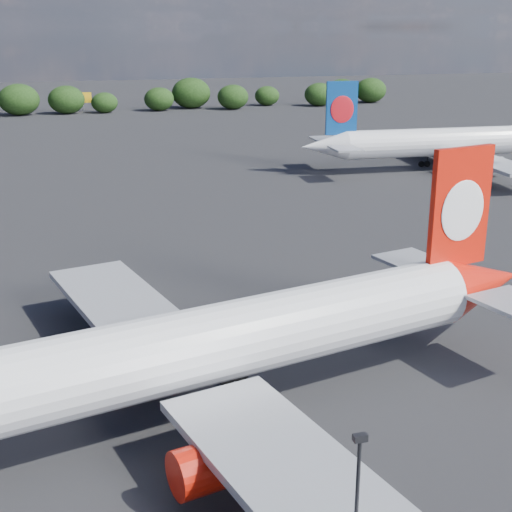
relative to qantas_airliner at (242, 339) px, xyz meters
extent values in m
plane|color=black|center=(-13.24, 54.52, -4.73)|extent=(500.00, 500.00, 0.00)
cylinder|color=white|center=(-1.62, -0.38, 0.15)|extent=(37.25, 13.27, 4.88)
cone|color=red|center=(20.25, 4.77, 0.15)|extent=(8.73, 6.55, 4.88)
cube|color=red|center=(17.40, 4.10, 6.41)|extent=(5.34, 1.71, 8.79)
ellipsoid|color=white|center=(17.46, 3.81, 6.23)|extent=(4.04, 1.13, 4.49)
ellipsoid|color=white|center=(17.33, 4.38, 6.23)|extent=(4.04, 1.13, 4.49)
cube|color=#A0A2A8|center=(17.12, 9.55, 0.54)|extent=(5.62, 6.71, 0.29)
cube|color=#A0A2A8|center=(-0.61, -13.19, -1.41)|extent=(10.66, 20.47, 0.54)
cube|color=#A0A2A8|center=(-6.43, 11.53, -1.41)|extent=(10.66, 20.47, 0.54)
cylinder|color=red|center=(-3.63, -8.88, -2.68)|extent=(5.36, 3.69, 2.64)
cube|color=#A0A2A8|center=(-3.63, -8.88, -2.00)|extent=(2.16, 0.78, 1.17)
cylinder|color=red|center=(-7.22, 6.33, -2.68)|extent=(5.36, 3.69, 2.64)
cube|color=#A0A2A8|center=(-7.22, 6.33, -2.00)|extent=(2.16, 0.78, 1.17)
cylinder|color=black|center=(0.95, -2.79, -3.27)|extent=(0.33, 0.33, 2.44)
cylinder|color=black|center=(0.95, -2.79, -4.19)|extent=(1.15, 0.67, 1.07)
cylinder|color=black|center=(2.00, -2.54, -4.19)|extent=(1.15, 0.67, 1.07)
cylinder|color=black|center=(-0.39, 2.92, -3.27)|extent=(0.33, 0.33, 2.44)
cylinder|color=black|center=(-0.39, 2.92, -4.19)|extent=(1.15, 0.67, 1.07)
cylinder|color=black|center=(0.66, 3.17, -4.19)|extent=(1.15, 0.67, 1.07)
cylinder|color=white|center=(54.42, 68.62, 0.06)|extent=(36.65, 6.85, 4.79)
cone|color=white|center=(32.40, 69.87, 0.06)|extent=(7.93, 5.22, 4.79)
cube|color=navy|center=(35.27, 69.71, 6.20)|extent=(5.29, 0.78, 8.63)
ellipsoid|color=red|center=(35.26, 69.42, 6.03)|extent=(4.03, 0.42, 4.41)
ellipsoid|color=red|center=(35.29, 69.99, 6.03)|extent=(4.03, 0.42, 4.41)
cube|color=#A0A2A8|center=(34.02, 64.50, 0.45)|extent=(4.63, 5.99, 0.29)
cube|color=#A0A2A8|center=(34.61, 75.03, 0.45)|extent=(4.63, 5.99, 0.29)
cube|color=#A0A2A8|center=(55.63, 56.06, -1.47)|extent=(7.31, 19.50, 0.53)
cube|color=#A0A2A8|center=(57.04, 80.95, -1.47)|extent=(7.31, 19.50, 0.53)
cylinder|color=#A0A2A8|center=(57.81, 60.74, -2.72)|extent=(4.93, 2.86, 2.59)
cube|color=#A0A2A8|center=(57.81, 60.74, -2.05)|extent=(2.12, 0.41, 1.15)
cylinder|color=#A0A2A8|center=(58.68, 76.06, -2.72)|extent=(4.93, 2.86, 2.59)
cube|color=#A0A2A8|center=(58.68, 76.06, -2.05)|extent=(2.12, 0.41, 1.15)
cylinder|color=black|center=(52.34, 65.86, -3.29)|extent=(0.28, 0.28, 2.40)
cylinder|color=black|center=(52.34, 65.86, -4.20)|extent=(1.08, 0.49, 1.05)
cylinder|color=black|center=(51.29, 65.91, -4.20)|extent=(1.08, 0.49, 1.05)
cylinder|color=black|center=(52.67, 71.60, -3.29)|extent=(0.28, 0.28, 2.40)
cylinder|color=black|center=(52.67, 71.60, -4.20)|extent=(1.08, 0.49, 1.05)
cylinder|color=black|center=(51.61, 71.66, -4.20)|extent=(1.08, 0.49, 1.05)
cube|color=black|center=(-0.23, -18.41, 4.03)|extent=(0.55, 0.30, 0.28)
cube|color=yellow|center=(-1.24, 176.52, -0.73)|extent=(5.00, 0.30, 3.00)
cylinder|color=#989CA1|center=(-1.24, 176.52, -3.48)|extent=(0.30, 0.30, 2.50)
ellipsoid|color=black|center=(-18.74, 171.73, -0.41)|extent=(11.24, 9.51, 8.64)
ellipsoid|color=black|center=(-5.96, 172.02, -0.80)|extent=(10.23, 8.66, 7.87)
ellipsoid|color=black|center=(4.54, 171.46, -1.83)|extent=(7.54, 6.38, 5.80)
ellipsoid|color=black|center=(20.41, 172.62, -1.34)|extent=(8.81, 7.45, 6.77)
ellipsoid|color=black|center=(30.76, 176.65, -0.19)|extent=(11.81, 9.99, 9.08)
ellipsoid|color=black|center=(42.23, 170.54, -1.11)|extent=(9.41, 7.96, 7.24)
ellipsoid|color=black|center=(55.11, 177.95, -1.73)|extent=(7.81, 6.61, 6.01)
ellipsoid|color=black|center=(70.26, 172.17, -1.17)|extent=(9.25, 7.82, 7.11)
ellipsoid|color=black|center=(80.46, 178.45, -0.87)|extent=(10.04, 8.50, 7.73)
ellipsoid|color=black|center=(90.19, 177.50, -0.78)|extent=(10.26, 8.68, 7.89)
camera|label=1|loc=(-10.44, -39.93, 18.83)|focal=50.00mm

